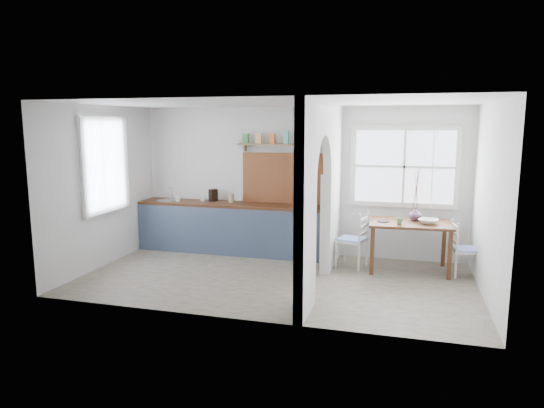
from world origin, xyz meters
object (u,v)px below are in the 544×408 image
(dining_table, at_px, (409,246))
(chair_right, at_px, (466,249))
(chair_left, at_px, (352,239))
(vase, at_px, (415,214))
(kettle, at_px, (298,200))

(dining_table, distance_m, chair_right, 0.83)
(chair_left, xyz_separation_m, vase, (0.97, 0.21, 0.42))
(kettle, bearing_deg, vase, -18.36)
(chair_left, bearing_deg, vase, 116.11)
(chair_right, bearing_deg, dining_table, 76.58)
(dining_table, bearing_deg, vase, 62.79)
(chair_right, bearing_deg, kettle, 74.19)
(chair_left, height_order, vase, vase)
(kettle, distance_m, vase, 1.95)
(chair_left, distance_m, kettle, 1.16)
(vase, bearing_deg, chair_left, -168.05)
(chair_left, xyz_separation_m, chair_right, (1.72, -0.03, -0.04))
(chair_right, bearing_deg, chair_left, 80.26)
(dining_table, relative_size, vase, 5.94)
(dining_table, height_order, kettle, kettle)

